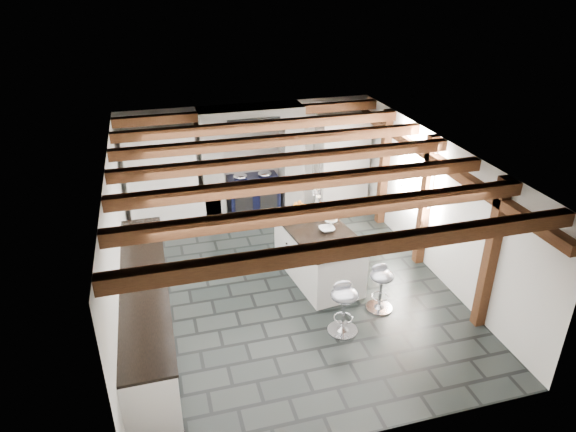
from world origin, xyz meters
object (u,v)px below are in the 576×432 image
object	(u,v)px
range_cooker	(253,196)
bar_stool_near	(381,283)
bar_stool_far	(344,302)
kitchen_island	(318,253)

from	to	relation	value
range_cooker	bar_stool_near	distance (m)	3.75
bar_stool_far	bar_stool_near	bearing A→B (deg)	28.76
bar_stool_far	range_cooker	bearing A→B (deg)	99.38
range_cooker	bar_stool_near	bearing A→B (deg)	-71.65
kitchen_island	bar_stool_near	distance (m)	1.26
kitchen_island	bar_stool_far	distance (m)	1.46
kitchen_island	bar_stool_near	xyz separation A→B (m)	(0.62, -1.10, 0.01)
bar_stool_near	bar_stool_far	size ratio (longest dim) A/B	0.93
bar_stool_near	bar_stool_far	bearing A→B (deg)	-152.64
bar_stool_near	bar_stool_far	world-z (taller)	bar_stool_far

